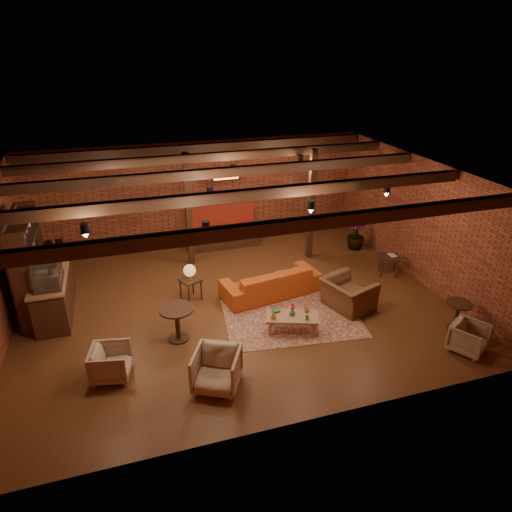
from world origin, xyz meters
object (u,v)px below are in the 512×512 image
object	(u,v)px
armchair_far	(469,337)
plant_tall	(359,204)
coffee_table	(292,317)
side_table_lamp	(190,273)
armchair_right	(348,290)
side_table_book	(389,258)
sofa	(271,282)
armchair_a	(110,361)
round_table_left	(177,318)
armchair_b	(217,368)
round_table_right	(457,312)

from	to	relation	value
armchair_far	plant_tall	distance (m)	5.43
coffee_table	side_table_lamp	xyz separation A→B (m)	(-1.87, 2.02, 0.38)
plant_tall	armchair_right	bearing A→B (deg)	-121.46
plant_tall	side_table_book	bearing A→B (deg)	-90.00
sofa	coffee_table	bearing A→B (deg)	77.78
armchair_a	plant_tall	world-z (taller)	plant_tall
sofa	armchair_right	xyz separation A→B (m)	(1.55, -1.15, 0.13)
round_table_left	plant_tall	bearing A→B (deg)	27.89
armchair_right	side_table_book	bearing A→B (deg)	-75.38
armchair_b	round_table_right	bearing A→B (deg)	29.52
side_table_lamp	plant_tall	xyz separation A→B (m)	(5.37, 1.54, 0.71)
sofa	round_table_left	world-z (taller)	round_table_left
coffee_table	sofa	bearing A→B (deg)	87.17
plant_tall	armchair_b	bearing A→B (deg)	-138.48
armchair_b	armchair_far	xyz separation A→B (m)	(5.18, -0.48, -0.08)
sofa	plant_tall	bearing A→B (deg)	-160.32
armchair_a	coffee_table	bearing A→B (deg)	-72.24
side_table_lamp	armchair_b	size ratio (longest dim) A/B	1.13
armchair_b	side_table_book	xyz separation A→B (m)	(5.46, 2.99, 0.10)
sofa	armchair_right	world-z (taller)	armchair_right
round_table_left	side_table_book	xyz separation A→B (m)	(5.93, 1.29, -0.00)
armchair_b	armchair_far	bearing A→B (deg)	21.49
coffee_table	armchair_a	distance (m)	3.84
round_table_left	round_table_right	distance (m)	6.10
round_table_left	armchair_a	distance (m)	1.63
armchair_a	armchair_far	world-z (taller)	armchair_a
armchair_right	plant_tall	xyz separation A→B (m)	(1.87, 3.05, 0.94)
coffee_table	plant_tall	xyz separation A→B (m)	(3.50, 3.56, 1.08)
side_table_book	plant_tall	world-z (taller)	plant_tall
side_table_lamp	armchair_right	distance (m)	3.82
armchair_b	coffee_table	bearing A→B (deg)	59.78
side_table_book	round_table_left	bearing A→B (deg)	-167.69
round_table_right	armchair_far	distance (m)	0.80
sofa	armchair_right	bearing A→B (deg)	133.93
side_table_book	plant_tall	size ratio (longest dim) A/B	0.23
round_table_right	coffee_table	bearing A→B (deg)	163.83
side_table_lamp	armchair_b	distance (m)	3.31
coffee_table	armchair_far	xyz separation A→B (m)	(3.21, -1.76, -0.00)
round_table_right	armchair_a	bearing A→B (deg)	175.33
coffee_table	plant_tall	bearing A→B (deg)	45.49
armchair_a	armchair_right	size ratio (longest dim) A/B	0.64
side_table_lamp	armchair_b	bearing A→B (deg)	-91.64
coffee_table	round_table_right	xyz separation A→B (m)	(3.50, -1.01, 0.10)
sofa	armchair_b	world-z (taller)	armchair_b
sofa	side_table_book	size ratio (longest dim) A/B	3.69
armchair_a	side_table_book	xyz separation A→B (m)	(7.32, 2.13, 0.16)
side_table_lamp	side_table_book	bearing A→B (deg)	-3.21
coffee_table	armchair_far	distance (m)	3.66
side_table_lamp	plant_tall	distance (m)	5.63
sofa	coffee_table	world-z (taller)	sofa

